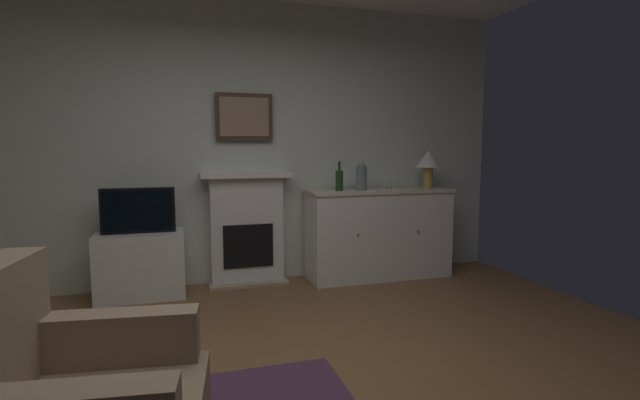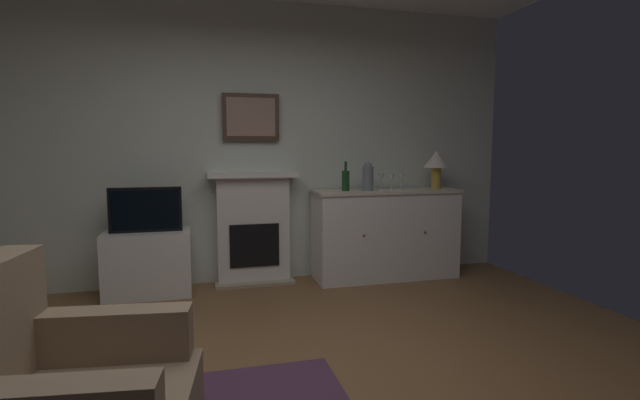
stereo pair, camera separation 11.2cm
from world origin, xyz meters
name	(u,v)px [view 1 (the left image)]	position (x,y,z in m)	size (l,w,h in m)	color
wall_rear	(236,143)	(0.00, 2.44, 1.38)	(5.64, 0.06, 2.76)	silver
fireplace_unit	(247,228)	(0.08, 2.32, 0.55)	(0.87, 0.30, 1.10)	white
framed_picture	(244,117)	(0.08, 2.36, 1.63)	(0.55, 0.04, 0.45)	#473323
sideboard_cabinet	(379,233)	(1.41, 2.14, 0.46)	(1.50, 0.49, 0.91)	white
table_lamp	(428,162)	(1.97, 2.14, 1.19)	(0.26, 0.26, 0.40)	#B79338
wine_bottle	(339,180)	(0.97, 2.12, 1.02)	(0.08, 0.08, 0.29)	#193F1E
wine_glass_left	(374,178)	(1.34, 2.10, 1.03)	(0.07, 0.07, 0.16)	silver
wine_glass_center	(384,178)	(1.45, 2.10, 1.03)	(0.07, 0.07, 0.16)	silver
wine_glass_right	(394,178)	(1.56, 2.11, 1.03)	(0.07, 0.07, 0.16)	silver
vase_decorative	(361,177)	(1.19, 2.09, 1.05)	(0.11, 0.11, 0.28)	slate
tv_cabinet	(141,265)	(-0.90, 2.15, 0.29)	(0.75, 0.42, 0.59)	white
tv_set	(138,211)	(-0.90, 2.13, 0.79)	(0.62, 0.07, 0.40)	black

